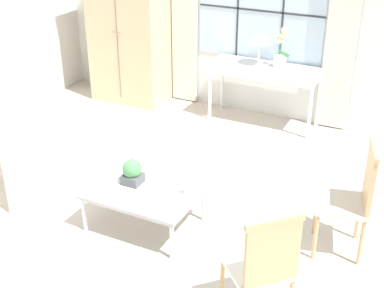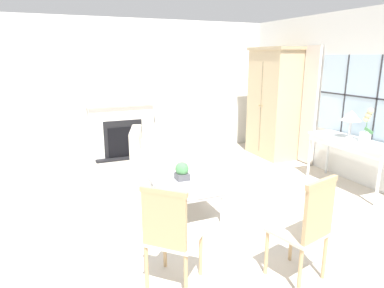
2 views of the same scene
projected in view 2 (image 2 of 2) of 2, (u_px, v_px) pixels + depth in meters
The scene contains 14 objects.
ground_plane at pixel (189, 210), 4.72m from camera, with size 14.00×14.00×0.00m, color #BCB2A3.
wall_back_windowed at pixel (361, 100), 5.52m from camera, with size 7.20×0.14×2.80m.
wall_left at pixel (160, 88), 7.30m from camera, with size 0.06×7.20×2.80m, color silver.
fireplace at pixel (122, 125), 7.04m from camera, with size 0.34×1.38×2.12m.
armoire at pixel (273, 103), 7.07m from camera, with size 1.14×0.66×2.24m.
console_table at pixel (352, 145), 5.37m from camera, with size 1.46×0.50×0.80m.
table_lamp at pixel (351, 116), 5.36m from camera, with size 0.31×0.31×0.44m.
potted_orchid at pixel (366, 129), 5.17m from camera, with size 0.21×0.16×0.52m.
armchair_upholstered at pixel (157, 160), 6.04m from camera, with size 1.12×1.16×0.84m.
side_chair_wooden at pixel (308, 224), 3.09m from camera, with size 0.53×0.53×1.04m.
accent_chair_wooden at pixel (169, 232), 2.99m from camera, with size 0.62×0.62×1.01m.
coffee_table at pixel (184, 186), 4.56m from camera, with size 1.03×0.75×0.42m.
potted_plant_small at pixel (182, 171), 4.65m from camera, with size 0.18×0.18×0.24m.
pillar_candle at pixel (202, 188), 4.19m from camera, with size 0.10×0.10×0.15m.
Camera 2 is at (4.02, -1.66, 2.06)m, focal length 32.00 mm.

